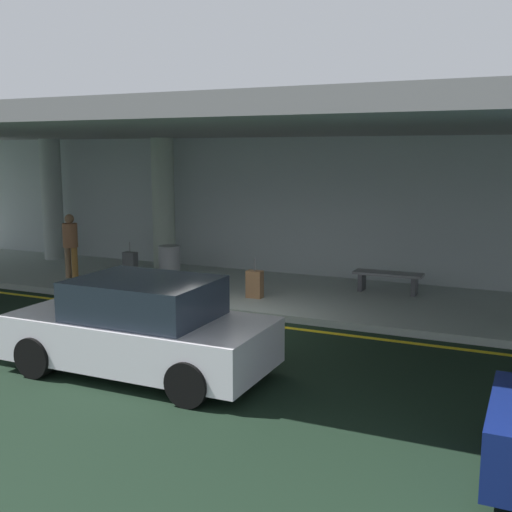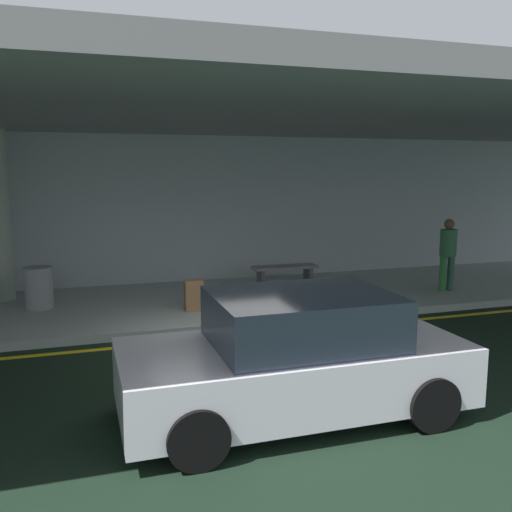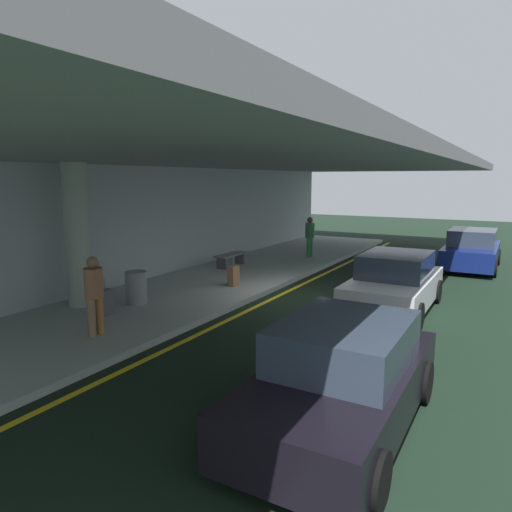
# 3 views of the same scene
# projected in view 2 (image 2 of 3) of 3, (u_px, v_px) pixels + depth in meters

# --- Properties ---
(ground_plane) EXTENTS (60.00, 60.00, 0.00)m
(ground_plane) POSITION_uv_depth(u_px,v_px,m) (231.00, 349.00, 9.15)
(ground_plane) COLOR black
(sidewalk) EXTENTS (26.00, 4.20, 0.15)m
(sidewalk) POSITION_uv_depth(u_px,v_px,m) (193.00, 303.00, 12.06)
(sidewalk) COLOR #A4B0AB
(sidewalk) RESTS_ON ground
(lane_stripe_yellow) EXTENTS (26.00, 0.14, 0.01)m
(lane_stripe_yellow) POSITION_uv_depth(u_px,v_px,m) (221.00, 338.00, 9.76)
(lane_stripe_yellow) COLOR yellow
(lane_stripe_yellow) RESTS_ON ground
(ceiling_overhang) EXTENTS (28.00, 13.20, 0.30)m
(ceiling_overhang) POSITION_uv_depth(u_px,v_px,m) (195.00, 119.00, 11.00)
(ceiling_overhang) COLOR gray
(ceiling_overhang) RESTS_ON support_column_far_left
(terminal_back_wall) EXTENTS (26.00, 0.30, 3.80)m
(terminal_back_wall) POSITION_uv_depth(u_px,v_px,m) (174.00, 212.00, 13.90)
(terminal_back_wall) COLOR #AAB5B7
(terminal_back_wall) RESTS_ON ground
(car_white) EXTENTS (4.10, 1.92, 1.50)m
(car_white) POSITION_uv_depth(u_px,v_px,m) (296.00, 358.00, 6.60)
(car_white) COLOR white
(car_white) RESTS_ON ground
(traveler_with_luggage) EXTENTS (0.38, 0.38, 1.68)m
(traveler_with_luggage) POSITION_uv_depth(u_px,v_px,m) (448.00, 250.00, 12.83)
(traveler_with_luggage) COLOR #2E7538
(traveler_with_luggage) RESTS_ON sidewalk
(suitcase_upright_secondary) EXTENTS (0.36, 0.22, 0.90)m
(suitcase_upright_secondary) POSITION_uv_depth(u_px,v_px,m) (194.00, 295.00, 11.07)
(suitcase_upright_secondary) COLOR #996A44
(suitcase_upright_secondary) RESTS_ON sidewalk
(bench_metal) EXTENTS (1.60, 0.50, 0.48)m
(bench_metal) POSITION_uv_depth(u_px,v_px,m) (285.00, 271.00, 13.52)
(bench_metal) COLOR slate
(bench_metal) RESTS_ON sidewalk
(trash_bin_steel) EXTENTS (0.56, 0.56, 0.85)m
(trash_bin_steel) POSITION_uv_depth(u_px,v_px,m) (39.00, 288.00, 11.23)
(trash_bin_steel) COLOR gray
(trash_bin_steel) RESTS_ON sidewalk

